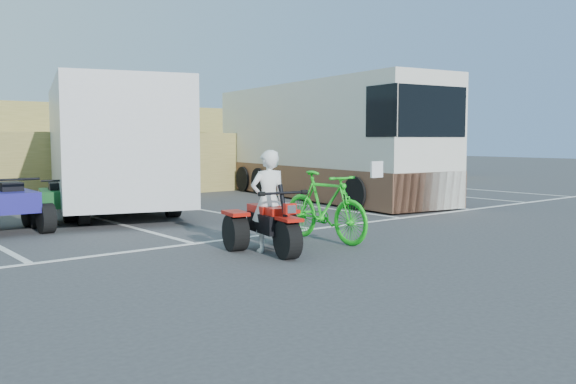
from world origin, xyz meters
TOP-DOWN VIEW (x-y plane):
  - ground at (0.00, 0.00)m, footprint 100.00×100.00m
  - parking_stripes at (0.87, 4.07)m, footprint 28.00×5.16m
  - red_trike_atv at (0.53, 0.87)m, footprint 1.50×1.80m
  - rider at (0.56, 1.02)m, footprint 0.66×0.51m
  - green_dirt_bike at (1.93, 1.18)m, footprint 0.60×2.06m
  - cargo_trailer at (0.85, 7.80)m, footprint 4.43×7.18m
  - rv_motorhome at (7.39, 7.29)m, footprint 3.74×9.73m
  - quad_atv_blue at (-2.08, 5.77)m, footprint 1.29×1.70m
  - quad_atv_green at (-0.97, 6.40)m, footprint 1.46×1.74m

SIDE VIEW (x-z plane):
  - ground at x=0.00m, z-range 0.00..0.00m
  - red_trike_atv at x=0.53m, z-range -0.51..0.51m
  - quad_atv_blue at x=-2.08m, z-range -0.55..0.55m
  - quad_atv_green at x=-0.97m, z-range -0.49..0.49m
  - parking_stripes at x=0.87m, z-range 0.00..0.01m
  - green_dirt_bike at x=1.93m, z-range 0.00..1.23m
  - rider at x=0.56m, z-range 0.00..1.63m
  - rv_motorhome at x=7.39m, z-range -0.22..3.19m
  - cargo_trailer at x=0.85m, z-range 0.13..3.25m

